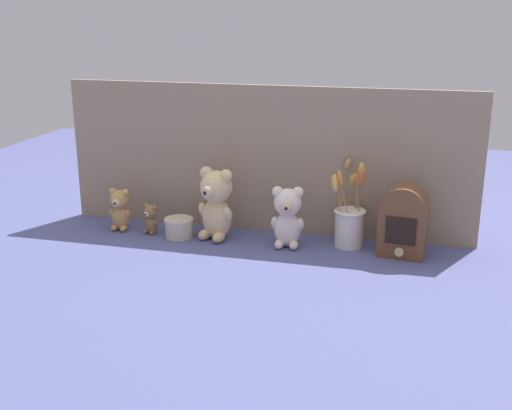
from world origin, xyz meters
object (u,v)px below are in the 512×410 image
Objects in this scene: teddy_bear_large at (216,202)px; vintage_radio at (403,221)px; teddy_bear_small at (120,208)px; teddy_bear_tiny at (151,218)px; flower_vase at (349,221)px; teddy_bear_medium at (287,216)px; decorative_tin_tall at (179,228)px.

vintage_radio is (0.70, -0.00, -0.01)m from teddy_bear_large.
teddy_bear_tiny is (0.14, -0.01, -0.03)m from teddy_bear_small.
flower_vase is (0.91, 0.04, 0.01)m from teddy_bear_small.
flower_vase reaches higher than teddy_bear_tiny.
vintage_radio reaches higher than teddy_bear_small.
teddy_bear_medium is at bearing -163.85° from flower_vase.
teddy_bear_tiny is 0.98m from vintage_radio.
decorative_tin_tall is (0.12, -0.02, -0.02)m from teddy_bear_tiny.
teddy_bear_small is 0.53× the size of flower_vase.
vintage_radio is (0.20, -0.05, 0.03)m from flower_vase.
teddy_bear_small is 1.52× the size of decorative_tin_tall.
teddy_bear_small is 0.92m from flower_vase.
teddy_bear_large is 1.20× the size of teddy_bear_medium.
teddy_bear_large is 1.64× the size of teddy_bear_small.
flower_vase reaches higher than vintage_radio.
vintage_radio is 0.86m from decorative_tin_tall.
teddy_bear_tiny is at bearing -178.54° from teddy_bear_large.
teddy_bear_small is at bearing 179.54° from teddy_bear_large.
vintage_radio reaches higher than decorative_tin_tall.
decorative_tin_tall is (-0.65, -0.07, -0.06)m from flower_vase.
teddy_bear_medium is (0.28, -0.02, -0.02)m from teddy_bear_large.
decorative_tin_tall is at bearing -7.02° from teddy_bear_tiny.
teddy_bear_large is at bearing 8.63° from decorative_tin_tall.
teddy_bear_large is 1.08× the size of vintage_radio.
teddy_bear_large is 2.48× the size of decorative_tin_tall.
teddy_bear_large is 2.31× the size of teddy_bear_tiny.
teddy_bear_medium is at bearing 0.72° from decorative_tin_tall.
teddy_bear_large is at bearing 1.46° from teddy_bear_tiny.
decorative_tin_tall is (0.26, -0.03, -0.05)m from teddy_bear_small.
flower_vase is (0.78, 0.05, 0.04)m from teddy_bear_tiny.
vintage_radio is (0.42, 0.02, 0.01)m from teddy_bear_medium.
teddy_bear_tiny is at bearing -175.97° from flower_vase.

